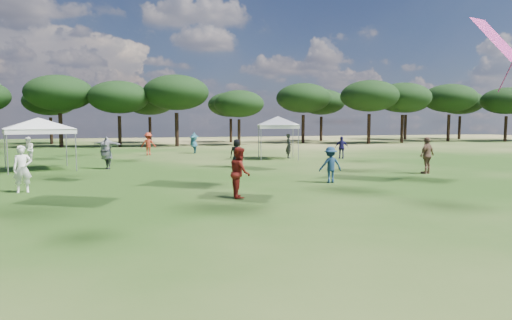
% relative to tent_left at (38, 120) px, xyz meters
% --- Properties ---
extents(tree_line, '(108.78, 17.63, 7.77)m').
position_rel_tent_left_xyz_m(tree_line, '(8.64, 24.07, 2.72)').
color(tree_line, black).
rests_on(tree_line, ground).
extents(tent_left, '(6.50, 6.50, 3.13)m').
position_rel_tent_left_xyz_m(tent_left, '(0.00, 0.00, 0.00)').
color(tent_left, gray).
rests_on(tent_left, ground).
extents(tent_right, '(5.33, 5.33, 3.29)m').
position_rel_tent_left_xyz_m(tent_right, '(14.68, 2.92, 0.16)').
color(tent_right, gray).
rests_on(tent_right, ground).
extents(festival_crowd, '(28.68, 22.82, 1.86)m').
position_rel_tent_left_xyz_m(festival_crowd, '(5.23, -0.10, -1.85)').
color(festival_crowd, brown).
rests_on(festival_crowd, ground).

